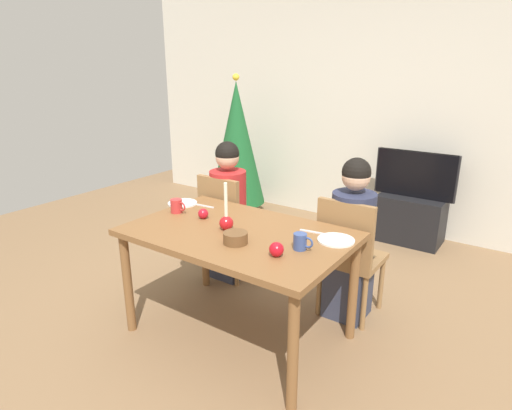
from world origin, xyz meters
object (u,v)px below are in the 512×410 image
Objects in this scene: person_right_child at (351,243)px; apple_near_candle at (203,214)px; candle_centerpiece at (226,220)px; mug_left at (177,206)px; person_left_child at (228,213)px; plate_left at (182,203)px; tv at (415,174)px; plate_right at (336,240)px; bowl_walnuts at (236,238)px; chair_right at (349,252)px; mug_right at (301,242)px; dining_table at (238,243)px; tv_stand at (410,219)px; christmas_tree at (237,144)px; chair_left at (226,221)px; apple_by_left_plate at (276,249)px.

person_right_child is 16.61× the size of apple_near_candle.
mug_left is at bearing 173.00° from candle_centerpiece.
person_right_child is (1.09, 0.00, 0.00)m from person_left_child.
plate_left is (-0.09, -0.44, 0.19)m from person_left_child.
tv is (1.06, 1.66, 0.14)m from person_left_child.
mug_left is (0.01, -0.60, 0.23)m from person_left_child.
person_left_child is 5.29× the size of plate_right.
chair_right is at bearing 62.49° from bowl_walnuts.
mug_left is at bearing -88.66° from person_left_child.
plate_left is at bearing -118.71° from tv.
mug_right is at bearing -90.15° from tv.
candle_centerpiece is 0.23m from bowl_walnuts.
plate_left reaches higher than dining_table.
person_left_child is 1.99m from tv_stand.
christmas_tree is (-2.04, 1.37, 0.29)m from person_right_child.
mug_left is at bearing -150.83° from person_right_child.
tv_stand is 0.39× the size of christmas_tree.
tv is 6.19× the size of mug_left.
candle_centerpiece is at bearing -20.53° from plate_left.
plate_right is at bearing 8.32° from mug_left.
mug_left is (-0.50, 0.06, -0.02)m from candle_centerpiece.
chair_left is 0.67m from apple_near_candle.
chair_right is 0.91m from candle_centerpiece.
person_left_child reaches higher than tv_stand.
tv_stand is 7.79× the size of apple_by_left_plate.
bowl_walnuts reaches higher than plate_right.
apple_near_candle is at bearing -65.73° from chair_left.
candle_centerpiece is 0.50m from apple_by_left_plate.
plate_left reaches higher than tv_stand.
tv is 9.62× the size of apple_by_left_plate.
mug_left is at bearing -176.86° from apple_near_candle.
plate_right is 1.51× the size of bowl_walnuts.
apple_by_left_plate is (-0.06, -0.16, -0.01)m from mug_right.
person_left_child is at bearing -122.43° from tv.
tv_stand is at bearing 58.06° from chair_left.
tv is at bearing 57.57° from person_left_child.
plate_right is at bearing -20.41° from person_left_child.
person_left_child reaches higher than candle_centerpiece.
plate_left is at bearing -103.03° from chair_left.
apple_near_candle is at bearing -66.93° from person_left_child.
chair_left is 0.54× the size of christmas_tree.
christmas_tree reaches higher than candle_centerpiece.
dining_table is 0.59m from mug_left.
apple_by_left_plate is at bearing -38.55° from chair_left.
tv reaches higher than apple_by_left_plate.
bowl_walnuts is at bearing -37.72° from candle_centerpiece.
apple_by_left_plate is (0.47, -0.16, -0.02)m from candle_centerpiece.
candle_centerpiece is 1.42× the size of plate_left.
plate_right is 0.93m from apple_near_candle.
bowl_walnuts is at bearing -98.43° from tv_stand.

